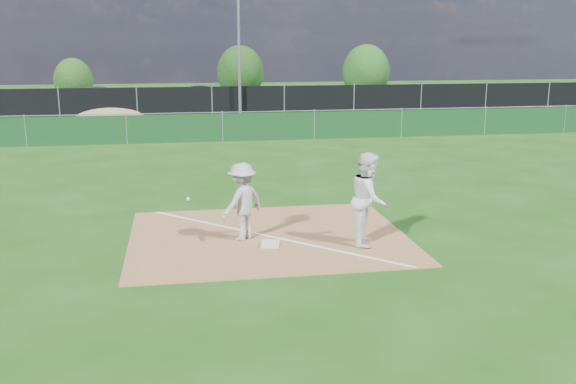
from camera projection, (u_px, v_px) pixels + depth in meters
The scene contains 17 objects.
ground at pixel (233, 163), 22.72m from camera, with size 90.00×90.00×0.00m, color #18470F.
infield_dirt at pixel (268, 237), 14.08m from camera, with size 6.00×5.00×0.02m, color olive.
foul_line at pixel (268, 236), 14.08m from camera, with size 0.08×7.00×0.01m, color white.
green_fence at pixel (223, 128), 27.38m from camera, with size 44.00×0.05×1.20m, color #0F3918.
dirt_mound at pixel (110, 121), 29.92m from camera, with size 3.38×2.60×1.17m, color #977A49.
black_fence at pixel (212, 103), 34.98m from camera, with size 46.00×0.04×1.80m, color black.
parking_lot at pixel (208, 110), 39.99m from camera, with size 46.00×9.00×0.01m, color black.
light_pole at pixel (239, 45), 34.23m from camera, with size 0.16×0.16×8.00m, color slate.
first_base at pixel (270, 244), 13.42m from camera, with size 0.37×0.37×0.08m, color silver.
play_at_first at pixel (243, 201), 13.69m from camera, with size 1.80×1.16×1.67m.
runner at pixel (369, 199), 13.40m from camera, with size 0.96×0.75×1.97m, color white.
car_left at pixel (101, 98), 38.83m from camera, with size 1.95×4.84×1.65m, color #A7AAAF.
car_mid at pixel (207, 98), 40.18m from camera, with size 1.54×4.41×1.45m, color black.
car_right at pixel (285, 100), 39.38m from camera, with size 1.82×4.47×1.30m, color black.
tree_left at pixel (73, 80), 43.85m from camera, with size 2.62×2.62×3.10m.
tree_mid at pixel (240, 73), 45.57m from camera, with size 3.32×3.32×3.94m.
tree_right at pixel (366, 72), 45.73m from camera, with size 3.37×3.37×4.00m.
Camera 1 is at (-1.85, -12.36, 4.19)m, focal length 40.00 mm.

